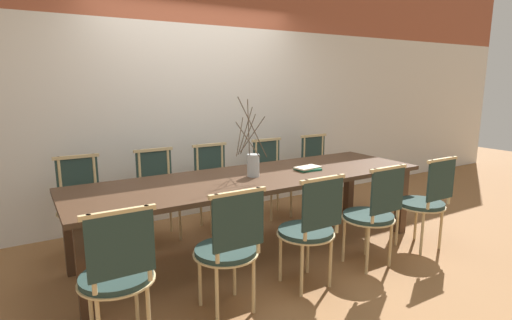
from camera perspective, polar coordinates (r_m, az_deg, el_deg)
ground_plane at (r=3.98m, az=-0.00°, el=-12.78°), size 16.00×16.00×0.00m
wall_rear at (r=4.85m, az=-8.50°, el=10.89°), size 12.00×0.06×3.20m
dining_table at (r=3.75m, az=-0.00°, el=-3.36°), size 3.39×1.00×0.75m
chair_near_leftend at (r=2.59m, az=-19.12°, el=-14.88°), size 0.46×0.46×0.93m
chair_near_left at (r=2.81m, az=-3.88°, el=-12.13°), size 0.46×0.46×0.93m
chair_near_center at (r=3.17m, az=7.71°, el=-9.42°), size 0.46×0.46×0.93m
chair_near_right at (r=3.63m, az=16.38°, el=-7.11°), size 0.46×0.46×0.93m
chair_near_rightend at (r=4.17m, az=23.08°, el=-5.20°), size 0.46×0.46×0.93m
chair_far_leftend at (r=4.10m, az=-23.63°, el=-5.50°), size 0.46×0.46×0.93m
chair_far_left at (r=4.25m, az=-13.66°, el=-4.30°), size 0.46×0.46×0.93m
chair_far_center at (r=4.47m, az=-5.82°, el=-3.26°), size 0.46×0.46×0.93m
chair_far_right at (r=4.83m, az=2.37°, el=-2.11°), size 0.46×0.46×0.93m
chair_far_rightend at (r=5.27m, az=9.04°, el=-1.13°), size 0.46×0.46×0.93m
vase_centerpiece at (r=3.69m, az=-0.45°, el=-0.45°), size 0.35×0.36×0.74m
book_stack at (r=4.01m, az=7.40°, el=-1.19°), size 0.27×0.20×0.03m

